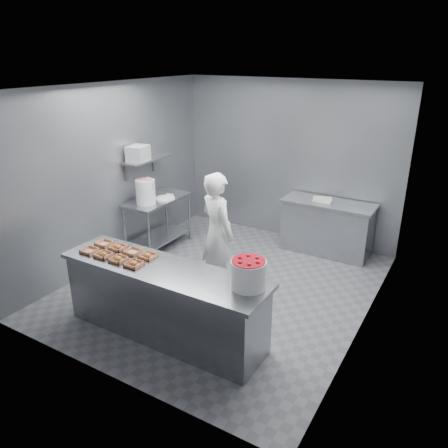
% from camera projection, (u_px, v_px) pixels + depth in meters
% --- Properties ---
extents(floor, '(4.50, 4.50, 0.00)m').
position_uv_depth(floor, '(223.00, 286.00, 6.41)').
color(floor, '#4C4C51').
rests_on(floor, ground).
extents(ceiling, '(4.50, 4.50, 0.00)m').
position_uv_depth(ceiling, '(223.00, 87.00, 5.37)').
color(ceiling, white).
rests_on(ceiling, wall_back).
extents(wall_back, '(4.00, 0.04, 2.80)m').
position_uv_depth(wall_back, '(288.00, 161.00, 7.69)').
color(wall_back, slate).
rests_on(wall_back, ground).
extents(wall_left, '(0.04, 4.50, 2.80)m').
position_uv_depth(wall_left, '(113.00, 175.00, 6.84)').
color(wall_left, slate).
rests_on(wall_left, ground).
extents(wall_right, '(0.04, 4.50, 2.80)m').
position_uv_depth(wall_right, '(374.00, 223.00, 4.94)').
color(wall_right, slate).
rests_on(wall_right, ground).
extents(service_counter, '(2.60, 0.70, 0.90)m').
position_uv_depth(service_counter, '(164.00, 301.00, 5.16)').
color(service_counter, slate).
rests_on(service_counter, ground).
extents(prep_table, '(0.60, 1.20, 0.90)m').
position_uv_depth(prep_table, '(158.00, 216.00, 7.45)').
color(prep_table, slate).
rests_on(prep_table, ground).
extents(back_counter, '(1.50, 0.60, 0.90)m').
position_uv_depth(back_counter, '(327.00, 227.00, 7.33)').
color(back_counter, slate).
rests_on(back_counter, ground).
extents(wall_shelf, '(0.35, 0.90, 0.03)m').
position_uv_depth(wall_shelf, '(147.00, 159.00, 7.18)').
color(wall_shelf, slate).
rests_on(wall_shelf, wall_left).
extents(tray_0, '(0.19, 0.18, 0.04)m').
position_uv_depth(tray_0, '(90.00, 251.00, 5.38)').
color(tray_0, tan).
rests_on(tray_0, service_counter).
extents(tray_1, '(0.19, 0.18, 0.06)m').
position_uv_depth(tray_1, '(103.00, 255.00, 5.27)').
color(tray_1, tan).
rests_on(tray_1, service_counter).
extents(tray_2, '(0.19, 0.18, 0.06)m').
position_uv_depth(tray_2, '(118.00, 259.00, 5.15)').
color(tray_2, tan).
rests_on(tray_2, service_counter).
extents(tray_3, '(0.19, 0.18, 0.06)m').
position_uv_depth(tray_3, '(134.00, 264.00, 5.04)').
color(tray_3, tan).
rests_on(tray_3, service_counter).
extents(tray_4, '(0.19, 0.18, 0.04)m').
position_uv_depth(tray_4, '(104.00, 243.00, 5.58)').
color(tray_4, tan).
rests_on(tray_4, service_counter).
extents(tray_5, '(0.19, 0.18, 0.06)m').
position_uv_depth(tray_5, '(118.00, 247.00, 5.47)').
color(tray_5, tan).
rests_on(tray_5, service_counter).
extents(tray_6, '(0.19, 0.18, 0.04)m').
position_uv_depth(tray_6, '(133.00, 252.00, 5.35)').
color(tray_6, tan).
rests_on(tray_6, service_counter).
extents(tray_7, '(0.19, 0.18, 0.06)m').
position_uv_depth(tray_7, '(148.00, 256.00, 5.24)').
color(tray_7, tan).
rests_on(tray_7, service_counter).
extents(worker, '(0.74, 0.63, 1.73)m').
position_uv_depth(worker, '(217.00, 233.00, 6.05)').
color(worker, white).
rests_on(worker, ground).
extents(strawberry_tub, '(0.38, 0.38, 0.31)m').
position_uv_depth(strawberry_tub, '(248.00, 273.00, 4.53)').
color(strawberry_tub, white).
rests_on(strawberry_tub, service_counter).
extents(glaze_bucket, '(0.33, 0.31, 0.48)m').
position_uv_depth(glaze_bucket, '(146.00, 191.00, 7.03)').
color(glaze_bucket, white).
rests_on(glaze_bucket, prep_table).
extents(bucket_lid, '(0.42, 0.42, 0.03)m').
position_uv_depth(bucket_lid, '(165.00, 198.00, 7.30)').
color(bucket_lid, white).
rests_on(bucket_lid, prep_table).
extents(rag, '(0.16, 0.15, 0.02)m').
position_uv_depth(rag, '(169.00, 195.00, 7.49)').
color(rag, '#CCB28C').
rests_on(rag, prep_table).
extents(appliance, '(0.34, 0.38, 0.24)m').
position_uv_depth(appliance, '(138.00, 153.00, 6.97)').
color(appliance, gray).
rests_on(appliance, wall_shelf).
extents(paper_stack, '(0.34, 0.28, 0.05)m').
position_uv_depth(paper_stack, '(322.00, 200.00, 7.21)').
color(paper_stack, silver).
rests_on(paper_stack, back_counter).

